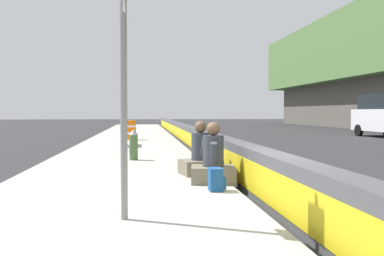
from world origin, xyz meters
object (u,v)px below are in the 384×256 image
route_sign_post (124,57)px  seated_person_foreground (213,164)px  seated_person_middle (200,158)px  construction_barrel (131,130)px  backpack (216,180)px  fire_hydrant (134,144)px

route_sign_post → seated_person_foreground: (2.70, -1.59, -1.70)m
route_sign_post → seated_person_middle: size_ratio=3.05×
route_sign_post → construction_barrel: bearing=1.3°
route_sign_post → backpack: route_sign_post is taller
route_sign_post → fire_hydrant: 7.05m
route_sign_post → backpack: size_ratio=9.00×
fire_hydrant → backpack: size_ratio=2.20×
route_sign_post → seated_person_middle: route_sign_post is taller
seated_person_middle → backpack: seated_person_middle is taller
fire_hydrant → backpack: (-5.03, -1.53, -0.25)m
seated_person_middle → construction_barrel: 12.15m
fire_hydrant → backpack: 5.26m
fire_hydrant → backpack: bearing=-163.1°
seated_person_foreground → construction_barrel: 13.29m
fire_hydrant → construction_barrel: (8.98, 0.34, 0.03)m
backpack → seated_person_foreground: bearing=-6.0°
seated_person_middle → route_sign_post: bearing=158.7°
seated_person_middle → construction_barrel: seated_person_middle is taller
seated_person_foreground → seated_person_middle: size_ratio=1.00×
route_sign_post → fire_hydrant: size_ratio=4.09×
seated_person_foreground → seated_person_middle: seated_person_foreground is taller
fire_hydrant → construction_barrel: 8.99m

